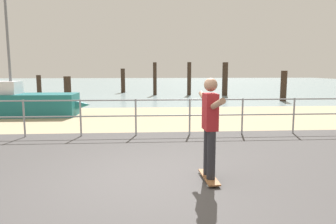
% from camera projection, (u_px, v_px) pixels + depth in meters
% --- Properties ---
extents(ground_plane, '(24.00, 10.00, 0.04)m').
position_uv_depth(ground_plane, '(143.00, 208.00, 4.21)').
color(ground_plane, '#474444').
rests_on(ground_plane, ground).
extents(beach_strip, '(24.00, 6.00, 0.04)m').
position_uv_depth(beach_strip, '(145.00, 117.00, 12.11)').
color(beach_strip, tan).
rests_on(beach_strip, ground).
extents(sea_surface, '(72.00, 50.00, 0.04)m').
position_uv_depth(sea_surface, '(146.00, 84.00, 39.78)').
color(sea_surface, '#849EA3').
rests_on(sea_surface, ground).
extents(railing_fence, '(12.22, 0.05, 1.05)m').
position_uv_depth(railing_fence, '(136.00, 112.00, 8.64)').
color(railing_fence, gray).
rests_on(railing_fence, ground).
extents(sailboat, '(4.96, 1.43, 4.59)m').
position_uv_depth(sailboat, '(24.00, 103.00, 12.31)').
color(sailboat, '#19666B').
rests_on(sailboat, ground).
extents(skateboard, '(0.23, 0.81, 0.08)m').
position_uv_depth(skateboard, '(209.00, 177.00, 5.22)').
color(skateboard, brown).
rests_on(skateboard, ground).
extents(skateboarder, '(0.22, 1.45, 1.65)m').
position_uv_depth(skateboarder, '(210.00, 122.00, 5.09)').
color(skateboarder, '#26262B').
rests_on(skateboarder, skateboard).
extents(groyne_post_0, '(0.28, 0.28, 1.50)m').
position_uv_depth(groyne_post_0, '(39.00, 87.00, 19.55)').
color(groyne_post_0, '#332319').
rests_on(groyne_post_0, ground).
extents(groyne_post_1, '(0.38, 0.38, 1.48)m').
position_uv_depth(groyne_post_1, '(68.00, 90.00, 16.95)').
color(groyne_post_1, '#332319').
rests_on(groyne_post_1, ground).
extents(groyne_post_2, '(0.33, 0.33, 1.92)m').
position_uv_depth(groyne_post_2, '(123.00, 81.00, 24.50)').
color(groyne_post_2, '#332319').
rests_on(groyne_post_2, ground).
extents(groyne_post_3, '(0.26, 0.26, 2.35)m').
position_uv_depth(groyne_post_3, '(155.00, 79.00, 22.09)').
color(groyne_post_3, '#332319').
rests_on(groyne_post_3, ground).
extents(groyne_post_4, '(0.28, 0.28, 2.37)m').
position_uv_depth(groyne_post_4, '(189.00, 79.00, 22.19)').
color(groyne_post_4, '#332319').
rests_on(groyne_post_4, ground).
extents(groyne_post_5, '(0.39, 0.39, 2.34)m').
position_uv_depth(groyne_post_5, '(225.00, 79.00, 21.76)').
color(groyne_post_5, '#332319').
rests_on(groyne_post_5, ground).
extents(groyne_post_6, '(0.36, 0.36, 1.78)m').
position_uv_depth(groyne_post_6, '(284.00, 86.00, 18.02)').
color(groyne_post_6, '#332319').
rests_on(groyne_post_6, ground).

